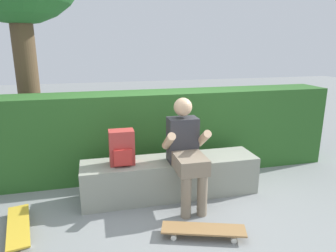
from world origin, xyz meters
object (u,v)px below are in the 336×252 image
object	(u,v)px
bench_main	(171,177)
skateboard_near_person	(203,230)
backpack_on_bench	(122,148)
skateboard_beside_bench	(18,226)
person_skater	(186,149)

from	to	relation	value
bench_main	skateboard_near_person	size ratio (longest dim) A/B	2.56
backpack_on_bench	bench_main	bearing A→B (deg)	0.94
backpack_on_bench	skateboard_beside_bench	bearing A→B (deg)	-158.96
bench_main	skateboard_beside_bench	world-z (taller)	bench_main
bench_main	person_skater	xyz separation A→B (m)	(0.12, -0.22, 0.43)
person_skater	skateboard_near_person	xyz separation A→B (m)	(-0.03, -0.69, -0.58)
skateboard_beside_bench	bench_main	bearing A→B (deg)	14.35
person_skater	skateboard_beside_bench	size ratio (longest dim) A/B	1.47
skateboard_near_person	skateboard_beside_bench	distance (m)	1.80
bench_main	backpack_on_bench	bearing A→B (deg)	-179.06
skateboard_near_person	backpack_on_bench	bearing A→B (deg)	126.63
bench_main	backpack_on_bench	xyz separation A→B (m)	(-0.57, -0.01, 0.42)
person_skater	skateboard_near_person	bearing A→B (deg)	-92.40
person_skater	backpack_on_bench	size ratio (longest dim) A/B	3.02
person_skater	backpack_on_bench	distance (m)	0.73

